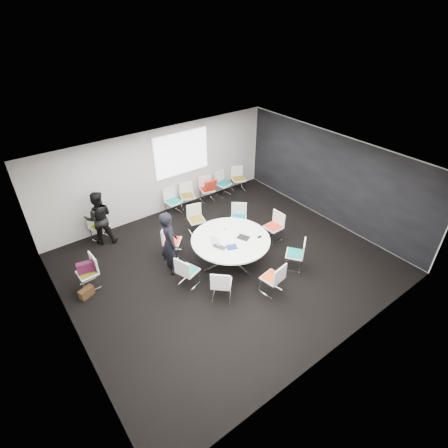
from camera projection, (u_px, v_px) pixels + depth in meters
room_shell at (230, 219)px, 8.76m from camera, size 8.08×7.08×2.88m
conference_table at (231, 245)px, 9.32m from camera, size 2.09×2.09×0.73m
projection_screen at (182, 153)px, 11.17m from camera, size 1.90×0.03×1.35m
chair_ring_a at (273, 232)px, 10.27m from camera, size 0.46×0.47×0.88m
chair_ring_b at (239, 223)px, 10.67m from camera, size 0.64×0.64×0.88m
chair_ring_c at (197, 224)px, 10.60m from camera, size 0.55×0.55×0.88m
chair_ring_d at (172, 246)px, 9.69m from camera, size 0.64×0.64×0.88m
chair_ring_e at (188, 276)px, 8.67m from camera, size 0.58×0.58×0.88m
chair_ring_f at (221, 289)px, 8.29m from camera, size 0.64×0.64×0.88m
chair_ring_g at (272, 283)px, 8.45m from camera, size 0.53×0.52×0.88m
chair_ring_h at (295, 259)px, 9.22m from camera, size 0.64×0.63×0.88m
chair_back_a at (174, 206)px, 11.51m from camera, size 0.50×0.49×0.88m
chair_back_b at (188, 200)px, 11.82m from camera, size 0.59×0.58×0.88m
chair_back_c at (207, 194)px, 12.22m from camera, size 0.55×0.54×0.88m
chair_back_d at (223, 188)px, 12.57m from camera, size 0.52×0.51×0.88m
chair_back_e at (238, 183)px, 12.89m from camera, size 0.58×0.57×0.88m
chair_spare_left at (89, 278)px, 8.62m from camera, size 0.47×0.48×0.88m
chair_person_back at (101, 231)px, 10.29m from camera, size 0.59×0.58×0.88m
person_main at (170, 243)px, 8.79m from camera, size 0.56×0.73×1.78m
person_back at (99, 218)px, 9.88m from camera, size 0.96×0.86×1.64m
laptop at (220, 246)px, 8.93m from camera, size 0.34×0.41×0.03m
laptop_lid at (215, 240)px, 8.92m from camera, size 0.08×0.30×0.22m
notebook_black at (243, 237)px, 9.24m from camera, size 0.32×0.36×0.02m
tablet_folio at (232, 247)px, 8.89m from camera, size 0.32×0.28×0.03m
papers_right at (242, 228)px, 9.64m from camera, size 0.35×0.37×0.00m
papers_front at (253, 233)px, 9.41m from camera, size 0.36×0.31×0.00m
cup at (225, 228)px, 9.54m from camera, size 0.08×0.08×0.09m
phone at (259, 237)px, 9.27m from camera, size 0.15×0.09×0.01m
maroon_bag at (86, 267)px, 8.42m from camera, size 0.42×0.22×0.28m
brown_bag at (87, 292)px, 8.41m from camera, size 0.39×0.29×0.24m
red_jacket at (211, 185)px, 11.83m from camera, size 0.45×0.18×0.36m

